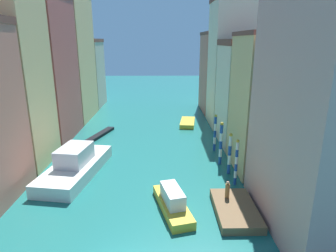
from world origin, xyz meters
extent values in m
plane|color=#1E6B66|center=(0.00, 24.50, 0.00)|extent=(154.00, 154.00, 0.00)
cube|color=#DBB77A|center=(-14.08, 16.80, 9.78)|extent=(7.88, 7.09, 19.56)
cube|color=#B25147|center=(-14.08, 25.93, 9.33)|extent=(7.88, 10.07, 18.67)
cube|color=#DBB77A|center=(-14.08, 36.93, 10.29)|extent=(7.88, 10.99, 20.57)
cube|color=#BCB299|center=(-14.08, 47.09, 6.46)|extent=(7.88, 8.39, 12.92)
cube|color=brown|center=(-14.08, 47.09, 13.25)|extent=(8.04, 8.56, 0.66)
cube|color=#DBB77A|center=(14.08, 15.20, 6.84)|extent=(7.88, 7.73, 13.68)
cube|color=brown|center=(14.08, 15.20, 13.90)|extent=(8.04, 7.89, 0.43)
cube|color=beige|center=(14.08, 23.64, 6.32)|extent=(7.88, 8.45, 12.63)
cube|color=brown|center=(14.08, 23.64, 13.02)|extent=(8.04, 8.62, 0.79)
cube|color=beige|center=(14.08, 32.47, 9.42)|extent=(7.88, 8.19, 18.84)
cube|color=#C6705B|center=(14.08, 42.22, 7.10)|extent=(7.88, 10.53, 14.20)
cube|color=brown|center=(14.08, 42.22, 14.49)|extent=(8.04, 10.74, 0.58)
cube|color=brown|center=(8.25, 6.35, 0.33)|extent=(3.18, 5.70, 0.65)
cylinder|color=olive|center=(7.85, 7.67, 1.26)|extent=(0.36, 0.36, 1.22)
sphere|color=tan|center=(7.85, 7.67, 2.00)|extent=(0.26, 0.26, 0.26)
cylinder|color=#1E479E|center=(9.38, 11.19, 0.36)|extent=(0.28, 0.28, 0.71)
cylinder|color=white|center=(9.38, 11.19, 1.07)|extent=(0.28, 0.28, 0.71)
cylinder|color=#1E479E|center=(9.38, 11.19, 1.78)|extent=(0.28, 0.28, 0.71)
cylinder|color=white|center=(9.38, 11.19, 2.49)|extent=(0.28, 0.28, 0.71)
cylinder|color=#1E479E|center=(9.38, 11.19, 3.21)|extent=(0.28, 0.28, 0.71)
cylinder|color=white|center=(9.38, 11.19, 3.92)|extent=(0.28, 0.28, 0.71)
sphere|color=gold|center=(9.38, 11.19, 4.39)|extent=(0.30, 0.30, 0.30)
cylinder|color=#1E479E|center=(9.30, 13.61, 0.51)|extent=(0.33, 0.33, 1.02)
cylinder|color=white|center=(9.30, 13.61, 1.52)|extent=(0.33, 0.33, 1.02)
cylinder|color=#1E479E|center=(9.30, 13.61, 2.54)|extent=(0.33, 0.33, 1.02)
cylinder|color=white|center=(9.30, 13.61, 3.56)|extent=(0.33, 0.33, 1.02)
sphere|color=gold|center=(9.30, 13.61, 4.20)|extent=(0.36, 0.36, 0.36)
cylinder|color=#1E479E|center=(8.84, 15.99, 0.45)|extent=(0.34, 0.34, 0.91)
cylinder|color=white|center=(8.84, 15.99, 1.36)|extent=(0.34, 0.34, 0.91)
cylinder|color=#1E479E|center=(8.84, 15.99, 2.27)|extent=(0.34, 0.34, 0.91)
cylinder|color=white|center=(8.84, 15.99, 3.18)|extent=(0.34, 0.34, 0.91)
cylinder|color=#1E479E|center=(8.84, 15.99, 4.08)|extent=(0.34, 0.34, 0.91)
sphere|color=gold|center=(8.84, 15.99, 4.67)|extent=(0.37, 0.37, 0.37)
cylinder|color=#1E479E|center=(8.94, 20.26, 0.43)|extent=(0.32, 0.32, 0.87)
cylinder|color=white|center=(8.94, 20.26, 1.30)|extent=(0.32, 0.32, 0.87)
cylinder|color=#1E479E|center=(8.94, 20.26, 2.17)|extent=(0.32, 0.32, 0.87)
cylinder|color=white|center=(8.94, 20.26, 3.04)|extent=(0.32, 0.32, 0.87)
cylinder|color=#1E479E|center=(8.94, 20.26, 3.91)|extent=(0.32, 0.32, 0.87)
sphere|color=gold|center=(8.94, 20.26, 4.47)|extent=(0.35, 0.35, 0.35)
cube|color=white|center=(-6.41, 13.68, 0.63)|extent=(5.61, 11.25, 1.27)
cube|color=silver|center=(-6.41, 13.68, 2.14)|extent=(3.22, 4.40, 1.75)
cube|color=black|center=(-6.79, 25.43, 0.20)|extent=(3.53, 8.56, 0.41)
cube|color=gold|center=(6.55, 31.93, 0.34)|extent=(2.93, 5.75, 0.69)
cube|color=gold|center=(3.27, 6.94, 0.36)|extent=(3.30, 6.47, 0.72)
cube|color=silver|center=(3.27, 6.94, 1.31)|extent=(2.04, 3.39, 1.18)
camera|label=1|loc=(2.55, -13.97, 13.23)|focal=31.26mm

